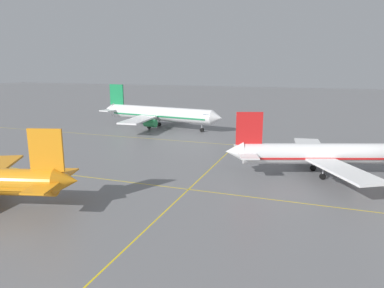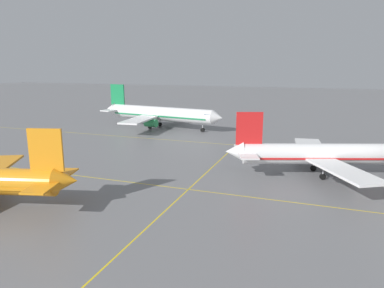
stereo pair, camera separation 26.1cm
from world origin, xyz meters
TOP-DOWN VIEW (x-y plane):
  - airliner_second_row at (19.75, 45.34)m, footprint 34.15×29.23m
  - airliner_third_row at (-27.16, 78.61)m, footprint 40.79×34.87m
  - taxiway_markings at (0.00, 30.65)m, footprint 160.86×107.74m

SIDE VIEW (x-z plane):
  - taxiway_markings at x=0.00m, z-range 0.00..0.01m
  - airliner_second_row at x=19.75m, z-range -1.73..9.19m
  - airliner_third_row at x=-27.16m, z-range -2.01..10.67m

